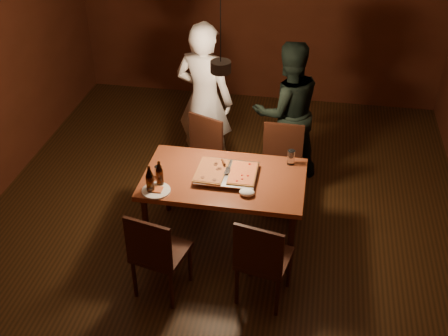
% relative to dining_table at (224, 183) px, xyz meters
% --- Properties ---
extents(room_shell, '(6.00, 6.00, 6.00)m').
position_rel_dining_table_xyz_m(room_shell, '(-0.07, 0.22, 0.72)').
color(room_shell, '#3A2210').
rests_on(room_shell, ground).
extents(dining_table, '(1.50, 0.90, 0.75)m').
position_rel_dining_table_xyz_m(dining_table, '(0.00, 0.00, 0.00)').
color(dining_table, brown).
rests_on(dining_table, floor).
extents(chair_far_left, '(0.55, 0.55, 0.49)m').
position_rel_dining_table_xyz_m(chair_far_left, '(-0.39, 0.75, -0.14)').
color(chair_far_left, '#38190F').
rests_on(chair_far_left, floor).
extents(chair_far_right, '(0.43, 0.43, 0.49)m').
position_rel_dining_table_xyz_m(chair_far_right, '(0.48, 0.74, -0.14)').
color(chair_far_right, '#38190F').
rests_on(chair_far_right, floor).
extents(chair_near_left, '(0.50, 0.50, 0.49)m').
position_rel_dining_table_xyz_m(chair_near_left, '(-0.43, -0.84, -0.14)').
color(chair_near_left, '#38190F').
rests_on(chair_near_left, floor).
extents(chair_near_right, '(0.50, 0.50, 0.49)m').
position_rel_dining_table_xyz_m(chair_near_right, '(0.45, -0.76, -0.14)').
color(chair_near_right, '#38190F').
rests_on(chair_near_right, floor).
extents(pizza_tray, '(0.59, 0.50, 0.05)m').
position_rel_dining_table_xyz_m(pizza_tray, '(0.03, 0.01, 0.10)').
color(pizza_tray, silver).
rests_on(pizza_tray, dining_table).
extents(pizza_meat, '(0.28, 0.43, 0.02)m').
position_rel_dining_table_xyz_m(pizza_meat, '(-0.12, 0.00, 0.13)').
color(pizza_meat, maroon).
rests_on(pizza_meat, pizza_tray).
extents(pizza_cheese, '(0.25, 0.39, 0.02)m').
position_rel_dining_table_xyz_m(pizza_cheese, '(0.17, 0.01, 0.13)').
color(pizza_cheese, gold).
rests_on(pizza_cheese, pizza_tray).
extents(spatula, '(0.17, 0.26, 0.04)m').
position_rel_dining_table_xyz_m(spatula, '(0.02, 0.02, 0.14)').
color(spatula, silver).
rests_on(spatula, pizza_tray).
extents(beer_bottle_a, '(0.07, 0.07, 0.27)m').
position_rel_dining_table_xyz_m(beer_bottle_a, '(-0.60, -0.34, 0.21)').
color(beer_bottle_a, black).
rests_on(beer_bottle_a, dining_table).
extents(beer_bottle_b, '(0.07, 0.07, 0.25)m').
position_rel_dining_table_xyz_m(beer_bottle_b, '(-0.55, -0.23, 0.20)').
color(beer_bottle_b, black).
rests_on(beer_bottle_b, dining_table).
extents(water_glass_left, '(0.07, 0.07, 0.11)m').
position_rel_dining_table_xyz_m(water_glass_left, '(-0.60, -0.10, 0.13)').
color(water_glass_left, silver).
rests_on(water_glass_left, dining_table).
extents(water_glass_right, '(0.07, 0.07, 0.15)m').
position_rel_dining_table_xyz_m(water_glass_right, '(0.59, 0.33, 0.15)').
color(water_glass_right, silver).
rests_on(water_glass_right, dining_table).
extents(plate_slice, '(0.26, 0.26, 0.03)m').
position_rel_dining_table_xyz_m(plate_slice, '(-0.56, -0.33, 0.08)').
color(plate_slice, white).
rests_on(plate_slice, dining_table).
extents(napkin, '(0.14, 0.11, 0.06)m').
position_rel_dining_table_xyz_m(napkin, '(0.25, -0.24, 0.10)').
color(napkin, white).
rests_on(napkin, dining_table).
extents(diner_white, '(0.73, 0.56, 1.79)m').
position_rel_dining_table_xyz_m(diner_white, '(-0.43, 1.22, 0.22)').
color(diner_white, white).
rests_on(diner_white, floor).
extents(diner_dark, '(0.96, 0.86, 1.61)m').
position_rel_dining_table_xyz_m(diner_dark, '(0.48, 1.30, 0.13)').
color(diner_dark, black).
rests_on(diner_dark, floor).
extents(pendant_lamp, '(0.18, 0.18, 1.10)m').
position_rel_dining_table_xyz_m(pendant_lamp, '(-0.07, 0.22, 1.08)').
color(pendant_lamp, black).
rests_on(pendant_lamp, ceiling).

